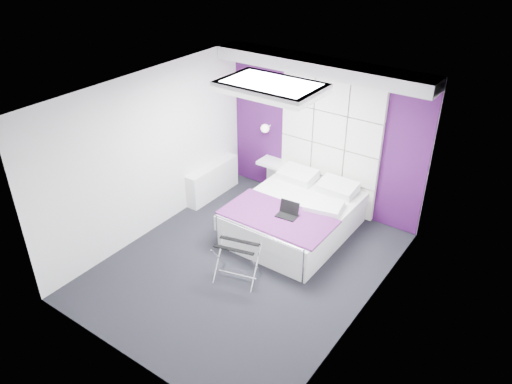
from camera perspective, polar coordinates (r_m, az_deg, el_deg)
floor at (r=7.45m, az=-1.16°, el=-8.27°), size 4.40×4.40×0.00m
ceiling at (r=6.19m, az=-1.41°, el=11.00°), size 4.40×4.40×0.00m
wall_back at (r=8.41m, az=7.70°, el=6.51°), size 3.60×0.00×3.60m
wall_left at (r=7.81m, az=-12.00°, el=4.21°), size 0.00×4.40×4.40m
wall_right at (r=5.99m, az=12.78°, el=-4.45°), size 0.00×4.40×4.40m
accent_wall at (r=8.40m, az=7.67°, el=6.49°), size 3.58×0.02×2.58m
soffit at (r=7.80m, az=7.41°, el=14.03°), size 3.58×0.50×0.20m
headboard at (r=8.35m, az=8.35°, el=5.31°), size 1.80×0.08×2.30m
skylight at (r=6.67m, az=1.72°, el=11.96°), size 1.36×0.86×0.12m
wall_lamp at (r=8.82m, az=1.18°, el=7.36°), size 0.15×0.15×0.15m
radiator at (r=9.02m, az=-4.96°, el=1.32°), size 0.22×1.20×0.60m
bed at (r=7.98m, az=4.44°, el=-2.81°), size 1.68×2.03×0.71m
nightstand at (r=8.95m, az=1.99°, el=3.39°), size 0.50×0.39×0.06m
luggage_rack at (r=7.03m, az=-2.17°, el=-7.97°), size 0.59×0.43×0.58m
laptop at (r=7.47m, az=3.73°, el=-2.31°), size 0.31×0.22×0.22m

